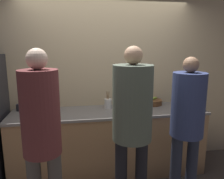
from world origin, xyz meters
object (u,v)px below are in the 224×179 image
object	(u,v)px
fruit_bowl	(152,102)
cup_black	(20,107)
utensil_crock	(108,103)
bottle_amber	(48,105)
bottle_green	(126,101)
person_right	(187,117)
bottle_red	(127,102)
person_left	(42,131)
person_center	(132,116)
cup_white	(141,107)

from	to	relation	value
fruit_bowl	cup_black	size ratio (longest dim) A/B	3.32
cup_black	fruit_bowl	bearing A→B (deg)	-0.15
utensil_crock	bottle_amber	size ratio (longest dim) A/B	1.42
bottle_amber	bottle_green	bearing A→B (deg)	-3.01
person_right	bottle_red	xyz separation A→B (m)	(-0.46, 0.97, -0.05)
bottle_red	person_left	bearing A→B (deg)	-131.78
utensil_crock	bottle_amber	bearing A→B (deg)	174.58
person_center	bottle_red	size ratio (longest dim) A/B	11.69
person_left	cup_white	size ratio (longest dim) A/B	17.72
bottle_red	cup_white	bearing A→B (deg)	-67.26
bottle_green	cup_black	distance (m)	1.53
person_center	fruit_bowl	bearing A→B (deg)	60.51
cup_black	cup_white	size ratio (longest dim) A/B	0.90
utensil_crock	cup_black	xyz separation A→B (m)	(-1.26, 0.09, -0.03)
person_center	person_right	size ratio (longest dim) A/B	1.07
person_left	bottle_amber	distance (m)	1.23
person_left	cup_black	bearing A→B (deg)	111.06
person_left	cup_white	xyz separation A→B (m)	(1.22, 0.93, -0.10)
person_left	person_right	distance (m)	1.58
bottle_red	cup_white	distance (m)	0.32
cup_black	bottle_amber	bearing A→B (deg)	-1.30
bottle_red	cup_black	distance (m)	1.57
person_left	bottle_red	xyz separation A→B (m)	(1.10, 1.23, -0.09)
person_center	cup_white	bearing A→B (deg)	66.87
utensil_crock	bottle_amber	world-z (taller)	utensil_crock
fruit_bowl	bottle_red	distance (m)	0.40
utensil_crock	bottle_amber	distance (m)	0.87
person_right	cup_white	world-z (taller)	person_right
fruit_bowl	cup_black	distance (m)	1.97
person_left	person_center	xyz separation A→B (m)	(0.88, 0.14, 0.05)
person_right	bottle_green	world-z (taller)	person_right
person_right	utensil_crock	distance (m)	1.18
fruit_bowl	bottle_red	size ratio (longest dim) A/B	1.96
fruit_bowl	utensil_crock	size ratio (longest dim) A/B	1.21
bottle_red	utensil_crock	bearing A→B (deg)	-164.93
fruit_bowl	bottle_green	world-z (taller)	bottle_green
bottle_green	bottle_amber	xyz separation A→B (m)	(-1.14, 0.06, -0.02)
utensil_crock	bottle_red	distance (m)	0.33
utensil_crock	cup_white	size ratio (longest dim) A/B	2.47
utensil_crock	cup_white	xyz separation A→B (m)	(0.44, -0.21, -0.02)
person_left	utensil_crock	world-z (taller)	person_left
person_right	cup_white	bearing A→B (deg)	116.78
fruit_bowl	cup_white	distance (m)	0.40
utensil_crock	bottle_red	bearing A→B (deg)	15.07
bottle_green	cup_black	xyz separation A→B (m)	(-1.53, 0.07, -0.05)
person_right	cup_black	size ratio (longest dim) A/B	18.58
person_right	fruit_bowl	size ratio (longest dim) A/B	5.60
utensil_crock	bottle_amber	xyz separation A→B (m)	(-0.86, 0.08, -0.00)
bottle_red	cup_white	world-z (taller)	bottle_red
bottle_red	cup_white	xyz separation A→B (m)	(0.12, -0.29, -0.01)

